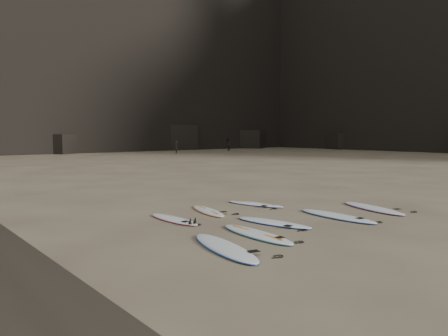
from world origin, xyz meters
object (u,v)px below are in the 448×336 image
object	(u,v)px
surfboard_5	(174,219)
person_a	(176,147)
surfboard_1	(257,234)
surfboard_7	(255,204)
surfboard_3	(337,216)
surfboard_6	(208,211)
person_b	(228,144)
surfboard_4	(373,208)
surfboard_2	(273,222)
surfboard_0	(225,247)

from	to	relation	value
surfboard_5	person_a	world-z (taller)	person_a
surfboard_1	surfboard_7	distance (m)	4.58
surfboard_3	surfboard_7	size ratio (longest dim) A/B	1.23
surfboard_5	surfboard_6	bearing A→B (deg)	14.32
surfboard_6	person_b	distance (m)	46.65
surfboard_4	surfboard_6	size ratio (longest dim) A/B	1.24
person_a	surfboard_4	bearing A→B (deg)	-8.65
surfboard_7	person_b	bearing A→B (deg)	36.90
surfboard_6	surfboard_7	size ratio (longest dim) A/B	0.99
surfboard_7	person_b	size ratio (longest dim) A/B	1.30
surfboard_2	surfboard_0	bearing A→B (deg)	-167.26
surfboard_0	person_a	size ratio (longest dim) A/B	1.82
surfboard_1	person_b	xyz separation A→B (m)	(31.20, 38.90, 0.82)
surfboard_0	surfboard_1	distance (m)	1.50
surfboard_0	surfboard_4	bearing A→B (deg)	18.79
person_a	surfboard_1	bearing A→B (deg)	-15.38
surfboard_1	surfboard_4	size ratio (longest dim) A/B	0.94
surfboard_0	person_b	distance (m)	51.14
surfboard_1	surfboard_4	world-z (taller)	surfboard_4
surfboard_0	surfboard_3	world-z (taller)	same
surfboard_3	surfboard_6	bearing A→B (deg)	130.81
surfboard_7	person_a	distance (m)	38.04
surfboard_4	person_a	bearing A→B (deg)	82.98
surfboard_1	surfboard_3	size ratio (longest dim) A/B	0.93
surfboard_0	surfboard_3	distance (m)	4.95
surfboard_0	surfboard_6	bearing A→B (deg)	70.35
surfboard_0	surfboard_6	distance (m)	4.53
surfboard_0	surfboard_7	distance (m)	5.94
surfboard_1	surfboard_5	xyz separation A→B (m)	(-0.59, 2.89, -0.01)
surfboard_7	surfboard_3	bearing A→B (deg)	-98.10
surfboard_2	surfboard_5	distance (m)	2.89
surfboard_6	person_a	distance (m)	39.11
surfboard_3	surfboard_4	bearing A→B (deg)	5.07
surfboard_1	surfboard_5	distance (m)	2.95
surfboard_1	surfboard_2	distance (m)	1.50
surfboard_4	surfboard_1	bearing A→B (deg)	-160.97
surfboard_0	surfboard_2	distance (m)	2.99
person_a	person_b	xyz separation A→B (m)	(9.83, 2.17, 0.11)
surfboard_3	surfboard_7	xyz separation A→B (m)	(-0.37, 3.19, -0.01)
surfboard_3	person_b	distance (m)	47.63
surfboard_3	person_a	world-z (taller)	person_a
surfboard_5	surfboard_1	bearing A→B (deg)	-80.01
surfboard_1	surfboard_4	bearing A→B (deg)	7.10
surfboard_1	surfboard_2	bearing A→B (deg)	33.00
surfboard_6	surfboard_7	distance (m)	2.10
surfboard_1	person_b	bearing A→B (deg)	55.77
surfboard_3	surfboard_1	bearing A→B (deg)	-174.39
surfboard_4	person_b	distance (m)	46.39
surfboard_0	surfboard_6	size ratio (longest dim) A/B	1.24
surfboard_1	person_b	world-z (taller)	person_b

